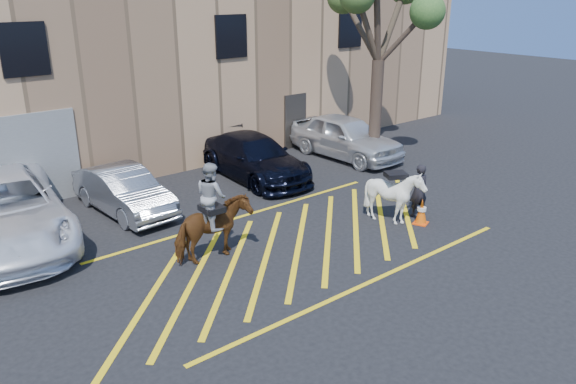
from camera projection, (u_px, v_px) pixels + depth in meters
ground at (291, 241)px, 14.67m from camera, size 90.00×90.00×0.00m
car_white_pickup at (1, 211)px, 14.27m from camera, size 3.73×6.71×1.77m
car_silver_sedan at (124, 191)px, 16.34m from camera, size 1.66×4.10×1.32m
car_blue_suv at (254, 157)px, 19.35m from camera, size 2.39×5.16×1.46m
car_white_suv at (346, 137)px, 21.64m from camera, size 2.06×4.89×1.65m
handler at (419, 191)px, 16.03m from camera, size 0.66×0.54×1.56m
warehouse at (97, 57)px, 22.10m from camera, size 32.42×10.20×7.30m
hatching_zone at (299, 245)px, 14.45m from camera, size 12.60×5.12×0.01m
mounted_bay at (213, 222)px, 13.35m from camera, size 1.87×0.87×2.46m
saddled_white at (394, 196)px, 15.56m from camera, size 1.79×1.86×1.59m
traffic_cone at (422, 211)px, 15.64m from camera, size 0.49×0.49×0.73m
tree at (381, 4)px, 19.36m from camera, size 3.99×4.37×7.31m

